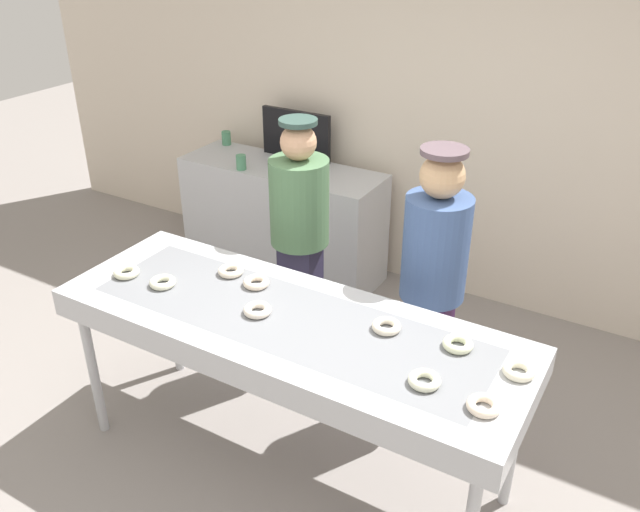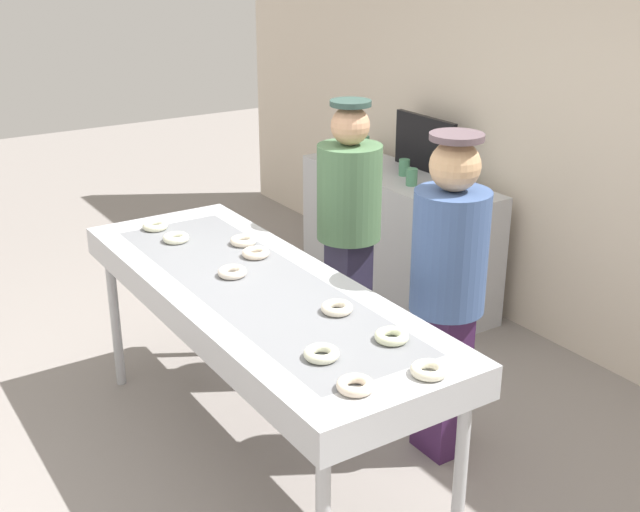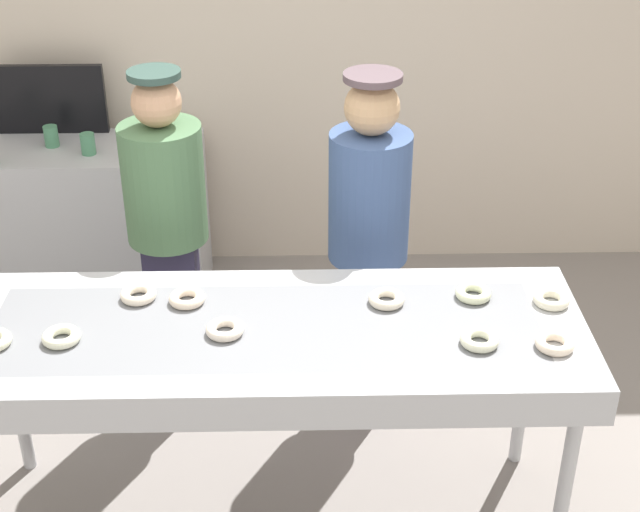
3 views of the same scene
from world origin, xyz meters
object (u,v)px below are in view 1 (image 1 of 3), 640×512
at_px(sugar_donut_7, 256,282).
at_px(paper_cup_2, 286,159).
at_px(sugar_donut_5, 231,271).
at_px(sugar_donut_1, 163,282).
at_px(sugar_donut_2, 386,326).
at_px(menu_display, 296,135).
at_px(prep_counter, 283,219).
at_px(sugar_donut_4, 424,380).
at_px(fryer_conveyor, 287,331).
at_px(sugar_donut_9, 519,371).
at_px(sugar_donut_0, 458,344).
at_px(paper_cup_3, 241,162).
at_px(sugar_donut_8, 257,310).
at_px(sugar_donut_6, 484,406).
at_px(paper_cup_1, 302,169).
at_px(sugar_donut_3, 126,272).
at_px(worker_assistant, 300,230).
at_px(paper_cup_0, 226,138).
at_px(worker_baker, 434,270).

relative_size(sugar_donut_7, paper_cup_2, 1.21).
xyz_separation_m(sugar_donut_5, paper_cup_2, (-0.72, 1.66, -0.01)).
bearing_deg(sugar_donut_1, sugar_donut_2, 10.82).
bearing_deg(menu_display, prep_counter, -90.00).
xyz_separation_m(sugar_donut_2, sugar_donut_4, (0.31, -0.28, 0.00)).
xyz_separation_m(fryer_conveyor, sugar_donut_9, (1.10, 0.13, 0.10)).
distance_m(sugar_donut_4, sugar_donut_9, 0.42).
height_order(sugar_donut_0, paper_cup_3, paper_cup_3).
bearing_deg(sugar_donut_8, paper_cup_3, 128.67).
bearing_deg(sugar_donut_6, paper_cup_2, 138.17).
bearing_deg(sugar_donut_6, paper_cup_1, 136.86).
bearing_deg(sugar_donut_3, paper_cup_3, 106.38).
distance_m(sugar_donut_0, prep_counter, 2.69).
relative_size(sugar_donut_9, paper_cup_2, 1.21).
bearing_deg(sugar_donut_1, fryer_conveyor, 5.99).
height_order(sugar_donut_7, worker_assistant, worker_assistant).
relative_size(paper_cup_0, paper_cup_3, 1.00).
distance_m(sugar_donut_5, paper_cup_1, 1.62).
bearing_deg(menu_display, fryer_conveyor, -58.79).
relative_size(sugar_donut_9, menu_display, 0.23).
bearing_deg(sugar_donut_3, sugar_donut_6, -1.79).
relative_size(sugar_donut_7, sugar_donut_8, 1.00).
relative_size(worker_baker, worker_assistant, 1.00).
relative_size(sugar_donut_0, sugar_donut_9, 1.00).
bearing_deg(paper_cup_1, sugar_donut_5, -72.05).
relative_size(sugar_donut_7, worker_assistant, 0.08).
bearing_deg(sugar_donut_5, sugar_donut_8, -35.02).
height_order(sugar_donut_4, worker_baker, worker_baker).
distance_m(sugar_donut_0, sugar_donut_4, 0.32).
relative_size(sugar_donut_7, paper_cup_3, 1.21).
xyz_separation_m(sugar_donut_3, menu_display, (-0.28, 2.16, 0.13)).
relative_size(sugar_donut_3, sugar_donut_5, 1.00).
bearing_deg(sugar_donut_4, sugar_donut_5, 165.24).
xyz_separation_m(worker_baker, menu_display, (-1.69, 1.26, 0.15)).
relative_size(sugar_donut_1, paper_cup_2, 1.21).
bearing_deg(sugar_donut_2, sugar_donut_1, -169.18).
xyz_separation_m(sugar_donut_2, sugar_donut_7, (-0.77, 0.02, 0.00)).
xyz_separation_m(sugar_donut_3, worker_baker, (1.41, 0.90, -0.02)).
bearing_deg(paper_cup_0, menu_display, 1.96).
xyz_separation_m(sugar_donut_9, paper_cup_1, (-2.09, 1.62, -0.01)).
height_order(paper_cup_1, paper_cup_2, same).
relative_size(sugar_donut_5, sugar_donut_6, 1.00).
height_order(sugar_donut_6, sugar_donut_9, same).
relative_size(sugar_donut_2, sugar_donut_5, 1.00).
distance_m(worker_assistant, paper_cup_2, 1.25).
xyz_separation_m(sugar_donut_9, menu_display, (-2.35, 1.93, 0.13)).
distance_m(sugar_donut_1, sugar_donut_2, 1.22).
bearing_deg(worker_baker, prep_counter, -25.22).
bearing_deg(paper_cup_2, paper_cup_1, -26.87).
distance_m(sugar_donut_3, sugar_donut_6, 2.01).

